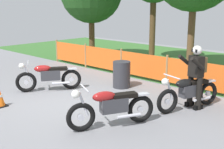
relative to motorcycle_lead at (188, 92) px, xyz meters
The scene contains 9 objects.
ground 3.34m from the motorcycle_lead, 147.22° to the right, with size 24.00×24.00×0.02m, color gray.
grass_verge 6.22m from the motorcycle_lead, 116.62° to the left, with size 24.00×7.83×0.01m, color #386B2D.
barrier_fence 3.22m from the motorcycle_lead, 149.56° to the left, with size 10.48×0.08×1.05m.
motorcycle_lead is the anchor object (origin of this frame).
motorcycle_trailing 2.34m from the motorcycle_lead, 106.83° to the right, with size 1.06×1.94×1.00m.
motorcycle_third 4.40m from the motorcycle_lead, 159.62° to the right, with size 1.20×1.82×0.98m.
rider_lead 0.53m from the motorcycle_lead, 72.83° to the left, with size 0.66×0.76×1.69m.
traffic_cone 5.08m from the motorcycle_lead, 138.89° to the right, with size 0.32×0.32×0.53m.
spare_drum 2.71m from the motorcycle_lead, behind, with size 0.58×0.58×0.88m, color #2D2D33.
Camera 1 is at (6.42, -5.00, 2.74)m, focal length 47.29 mm.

